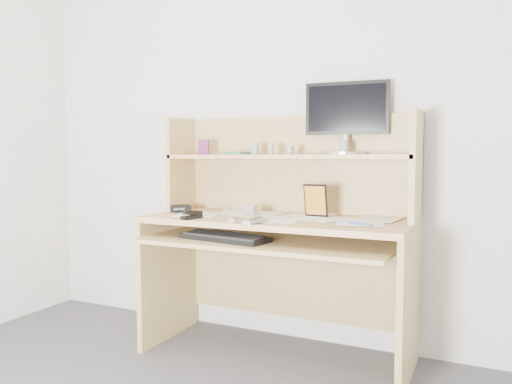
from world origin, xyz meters
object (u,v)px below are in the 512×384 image
at_px(keyboard, 224,237).
at_px(monitor, 347,116).
at_px(game_case, 316,200).
at_px(desk, 282,226).
at_px(tv_remote, 255,221).

distance_m(keyboard, monitor, 0.92).
bearing_deg(keyboard, game_case, 45.92).
xyz_separation_m(desk, tv_remote, (0.00, -0.34, 0.07)).
height_order(desk, game_case, desk).
xyz_separation_m(tv_remote, monitor, (0.31, 0.50, 0.52)).
distance_m(keyboard, game_case, 0.51).
xyz_separation_m(keyboard, tv_remote, (0.19, -0.04, 0.10)).
bearing_deg(monitor, keyboard, -140.07).
relative_size(keyboard, monitor, 1.09).
height_order(keyboard, monitor, monitor).
height_order(keyboard, tv_remote, tv_remote).
relative_size(desk, tv_remote, 8.70).
height_order(desk, tv_remote, desk).
relative_size(desk, game_case, 8.10).
distance_m(desk, monitor, 0.69).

